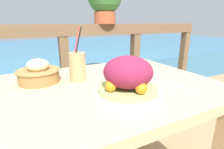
# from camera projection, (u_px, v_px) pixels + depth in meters

# --- Properties ---
(patio_table) EXTENTS (1.02, 0.74, 0.70)m
(patio_table) POSITION_uv_depth(u_px,v_px,m) (102.00, 106.00, 0.80)
(patio_table) COLOR tan
(patio_table) RESTS_ON ground_plane
(railing_fence) EXTENTS (2.80, 0.08, 0.95)m
(railing_fence) POSITION_uv_depth(u_px,v_px,m) (65.00, 61.00, 1.41)
(railing_fence) COLOR brown
(railing_fence) RESTS_ON ground_plane
(sea_backdrop) EXTENTS (12.00, 4.00, 0.45)m
(sea_backdrop) POSITION_uv_depth(u_px,v_px,m) (39.00, 59.00, 3.66)
(sea_backdrop) COLOR teal
(sea_backdrop) RESTS_ON ground_plane
(salad_plate) EXTENTS (0.25, 0.25, 0.15)m
(salad_plate) POSITION_uv_depth(u_px,v_px,m) (128.00, 80.00, 0.63)
(salad_plate) COLOR white
(salad_plate) RESTS_ON patio_table
(drink_glass) EXTENTS (0.08, 0.08, 0.25)m
(drink_glass) POSITION_uv_depth(u_px,v_px,m) (78.00, 67.00, 0.81)
(drink_glass) COLOR tan
(drink_glass) RESTS_ON patio_table
(bread_basket) EXTENTS (0.19, 0.19, 0.11)m
(bread_basket) POSITION_uv_depth(u_px,v_px,m) (39.00, 73.00, 0.79)
(bread_basket) COLOR olive
(bread_basket) RESTS_ON patio_table
(fork) EXTENTS (0.02, 0.18, 0.00)m
(fork) POSITION_uv_depth(u_px,v_px,m) (160.00, 85.00, 0.75)
(fork) COLOR silver
(fork) RESTS_ON patio_table
(knife) EXTENTS (0.02, 0.18, 0.00)m
(knife) POSITION_uv_depth(u_px,v_px,m) (175.00, 86.00, 0.74)
(knife) COLOR silver
(knife) RESTS_ON patio_table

